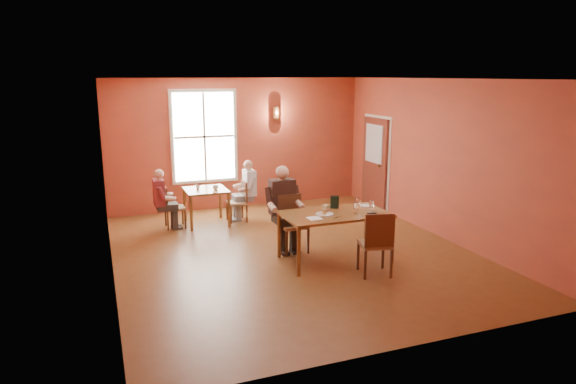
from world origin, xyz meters
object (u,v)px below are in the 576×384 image
object	(u,v)px
chair_empty	(375,242)
chair_diner_white	(237,202)
diner_maroon	(173,199)
main_table	(335,237)
diner_white	(238,193)
second_table	(206,207)
chair_diner_maroon	(175,207)
chair_diner_main	(293,224)
diner_main	(294,212)

from	to	relation	value
chair_empty	chair_diner_white	xyz separation A→B (m)	(-1.25, 3.65, -0.09)
diner_maroon	chair_empty	bearing A→B (deg)	35.21
main_table	diner_white	xyz separation A→B (m)	(-0.91, 2.87, 0.21)
second_table	chair_diner_maroon	size ratio (longest dim) A/B	0.98
chair_diner_main	second_table	distance (m)	2.48
main_table	chair_diner_main	xyz separation A→B (m)	(-0.50, 0.65, 0.09)
second_table	diner_white	xyz separation A→B (m)	(0.68, 0.00, 0.25)
diner_main	second_table	distance (m)	2.53
chair_diner_maroon	diner_maroon	world-z (taller)	diner_maroon
chair_empty	diner_white	distance (m)	3.85
main_table	second_table	size ratio (longest dim) A/B	2.06
main_table	chair_empty	distance (m)	0.84
chair_empty	diner_maroon	xyz separation A→B (m)	(-2.58, 3.65, 0.09)
diner_white	chair_diner_maroon	xyz separation A→B (m)	(-1.33, 0.00, -0.19)
diner_main	chair_diner_white	xyz separation A→B (m)	(-0.44, 2.25, -0.30)
main_table	second_table	xyz separation A→B (m)	(-1.59, 2.87, -0.04)
diner_main	chair_diner_white	distance (m)	2.31
chair_diner_main	diner_main	size ratio (longest dim) A/B	0.69
chair_empty	chair_diner_maroon	size ratio (longest dim) A/B	1.18
chair_empty	diner_white	world-z (taller)	diner_white
chair_diner_main	chair_diner_maroon	xyz separation A→B (m)	(-1.74, 2.22, -0.06)
main_table	chair_diner_main	distance (m)	0.82
chair_empty	diner_white	bearing A→B (deg)	121.35
chair_diner_white	chair_diner_maroon	world-z (taller)	chair_diner_maroon
chair_empty	chair_diner_maroon	distance (m)	4.45
diner_main	second_table	world-z (taller)	diner_main
chair_diner_main	chair_empty	distance (m)	1.64
chair_diner_white	main_table	bearing A→B (deg)	-161.94
chair_diner_white	diner_white	bearing A→B (deg)	-90.00
main_table	chair_empty	xyz separation A→B (m)	(0.31, -0.78, 0.10)
diner_main	chair_diner_white	size ratio (longest dim) A/B	1.69
second_table	chair_diner_maroon	xyz separation A→B (m)	(-0.65, 0.00, 0.06)
chair_empty	main_table	bearing A→B (deg)	124.65
chair_diner_main	chair_empty	xyz separation A→B (m)	(0.81, -1.43, 0.01)
diner_maroon	diner_white	bearing A→B (deg)	90.00
chair_empty	chair_diner_maroon	xyz separation A→B (m)	(-2.55, 3.65, -0.08)
chair_diner_main	diner_white	distance (m)	2.26
chair_diner_maroon	diner_main	bearing A→B (deg)	37.63
main_table	diner_main	bearing A→B (deg)	128.88
chair_diner_main	diner_maroon	xyz separation A→B (m)	(-1.77, 2.22, 0.10)
chair_diner_white	chair_diner_maroon	size ratio (longest dim) A/B	0.99
main_table	chair_diner_maroon	world-z (taller)	chair_diner_maroon
chair_diner_main	main_table	bearing A→B (deg)	127.57
diner_main	second_table	size ratio (longest dim) A/B	1.71
main_table	diner_maroon	distance (m)	3.66
chair_diner_main	chair_diner_maroon	size ratio (longest dim) A/B	1.15
chair_empty	diner_maroon	world-z (taller)	diner_maroon
diner_main	chair_diner_white	bearing A→B (deg)	-79.03
chair_diner_main	diner_maroon	distance (m)	2.84
main_table	chair_diner_maroon	distance (m)	3.64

